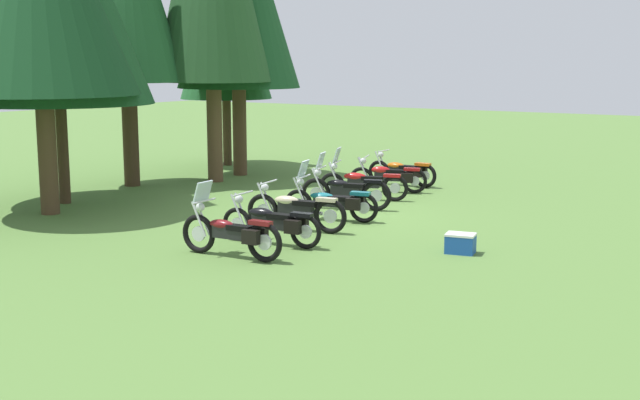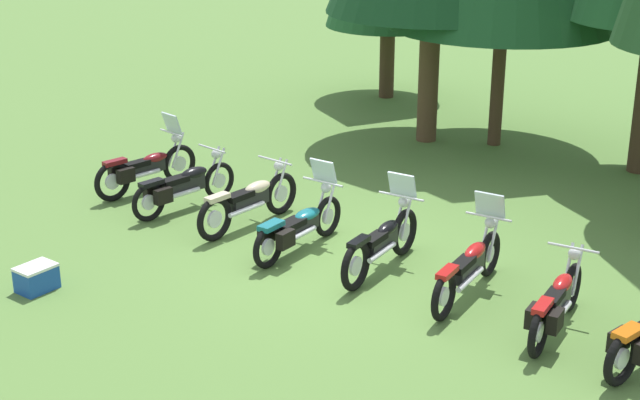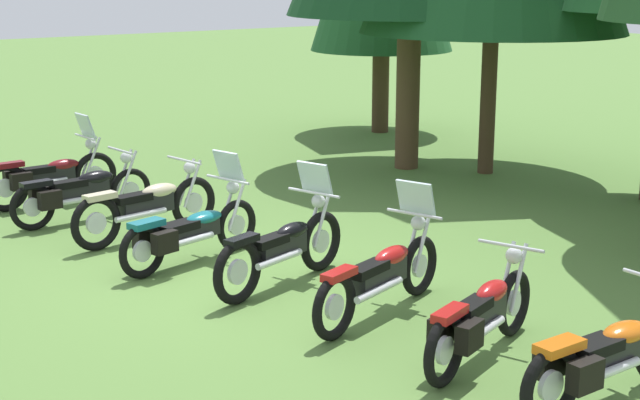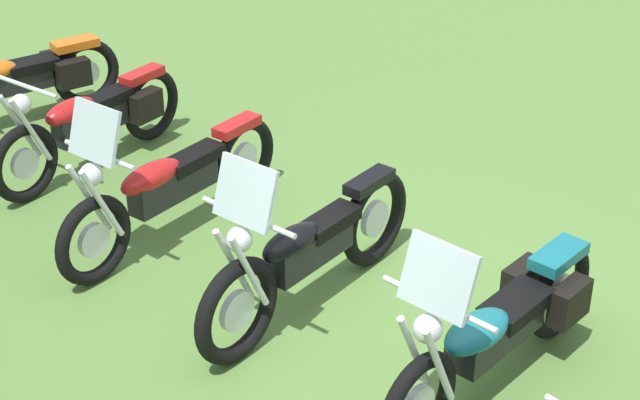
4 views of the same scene
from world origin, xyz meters
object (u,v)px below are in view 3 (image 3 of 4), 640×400
at_px(motorcycle_3, 190,230).
at_px(motorcycle_6, 480,316).
at_px(motorcycle_0, 50,175).
at_px(motorcycle_7, 606,355).
at_px(motorcycle_5, 382,274).
at_px(motorcycle_2, 148,206).
at_px(motorcycle_4, 283,247).
at_px(motorcycle_1, 80,192).

bearing_deg(motorcycle_3, motorcycle_6, -92.71).
height_order(motorcycle_0, motorcycle_7, motorcycle_0).
height_order(motorcycle_0, motorcycle_5, motorcycle_0).
height_order(motorcycle_2, motorcycle_3, motorcycle_3).
distance_m(motorcycle_5, motorcycle_7, 2.75).
relative_size(motorcycle_2, motorcycle_6, 1.12).
xyz_separation_m(motorcycle_3, motorcycle_6, (4.26, 0.80, -0.01)).
relative_size(motorcycle_0, motorcycle_4, 1.01).
bearing_deg(motorcycle_5, motorcycle_7, -103.83).
relative_size(motorcycle_4, motorcycle_6, 1.06).
xyz_separation_m(motorcycle_4, motorcycle_7, (4.16, 0.53, -0.03)).
relative_size(motorcycle_4, motorcycle_5, 0.97).
bearing_deg(motorcycle_5, motorcycle_0, 81.52).
distance_m(motorcycle_3, motorcycle_7, 5.62).
distance_m(motorcycle_2, motorcycle_3, 1.36).
xyz_separation_m(motorcycle_1, motorcycle_4, (4.11, 0.83, 0.02)).
relative_size(motorcycle_0, motorcycle_2, 0.96).
bearing_deg(motorcycle_6, motorcycle_2, 78.02).
xyz_separation_m(motorcycle_1, motorcycle_7, (8.27, 1.35, -0.01)).
bearing_deg(motorcycle_7, motorcycle_6, 99.32).
xyz_separation_m(motorcycle_3, motorcycle_5, (2.78, 0.82, 0.01)).
xyz_separation_m(motorcycle_1, motorcycle_5, (5.53, 1.15, 0.01)).
bearing_deg(motorcycle_0, motorcycle_7, -85.26).
distance_m(motorcycle_2, motorcycle_5, 4.20).
xyz_separation_m(motorcycle_5, motorcycle_6, (1.48, -0.02, -0.02)).
distance_m(motorcycle_0, motorcycle_3, 4.01).
height_order(motorcycle_4, motorcycle_5, motorcycle_4).
xyz_separation_m(motorcycle_1, motorcycle_2, (1.39, 0.41, 0.01)).
xyz_separation_m(motorcycle_2, motorcycle_6, (5.62, 0.72, -0.02)).
bearing_deg(motorcycle_7, motorcycle_2, 97.07).
bearing_deg(motorcycle_4, motorcycle_3, 92.99).
distance_m(motorcycle_1, motorcycle_4, 4.20).
distance_m(motorcycle_1, motorcycle_3, 2.76).
bearing_deg(motorcycle_5, motorcycle_4, 84.93).
relative_size(motorcycle_5, motorcycle_7, 1.04).
bearing_deg(motorcycle_1, motorcycle_2, -78.50).
bearing_deg(motorcycle_2, motorcycle_0, 89.91).
height_order(motorcycle_0, motorcycle_4, motorcycle_4).
height_order(motorcycle_1, motorcycle_2, motorcycle_2).
bearing_deg(motorcycle_7, motorcycle_0, 97.33).
xyz_separation_m(motorcycle_0, motorcycle_2, (2.64, 0.40, -0.00)).
relative_size(motorcycle_0, motorcycle_5, 0.98).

